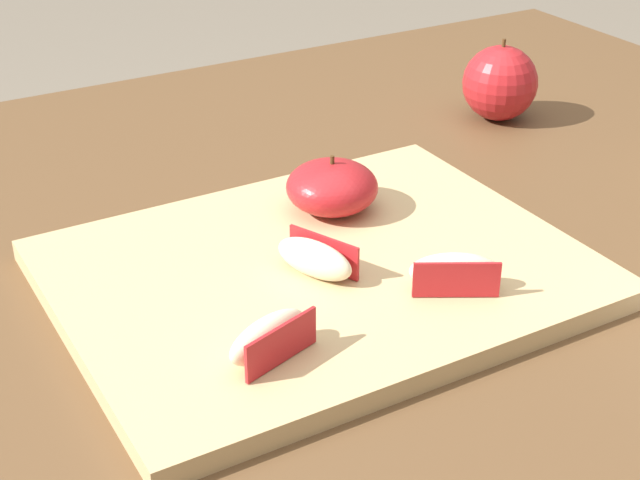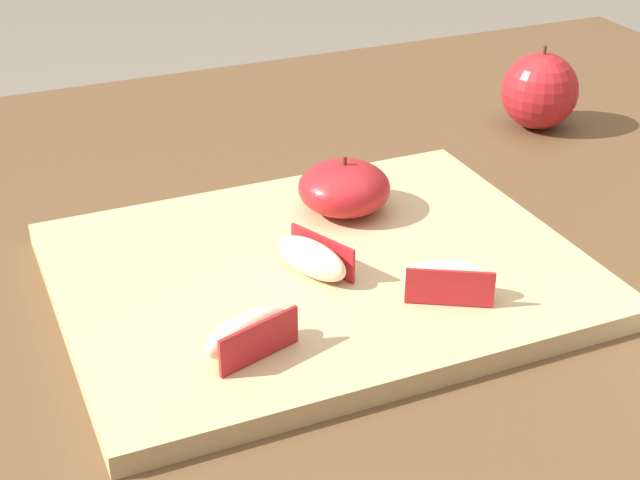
{
  "view_description": "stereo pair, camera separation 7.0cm",
  "coord_description": "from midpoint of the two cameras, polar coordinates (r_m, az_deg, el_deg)",
  "views": [
    {
      "loc": [
        -0.31,
        -0.61,
        1.13
      ],
      "look_at": [
        -0.01,
        -0.07,
        0.79
      ],
      "focal_mm": 52.99,
      "sensor_mm": 36.0,
      "label": 1
    },
    {
      "loc": [
        -0.25,
        -0.64,
        1.13
      ],
      "look_at": [
        -0.01,
        -0.07,
        0.79
      ],
      "focal_mm": 52.99,
      "sensor_mm": 36.0,
      "label": 2
    }
  ],
  "objects": [
    {
      "name": "dining_table",
      "position": [
        0.83,
        0.84,
        -6.14
      ],
      "size": [
        1.31,
        0.89,
        0.76
      ],
      "color": "brown",
      "rests_on": "ground_plane"
    },
    {
      "name": "cutting_board",
      "position": [
        0.72,
        2.81,
        -2.06
      ],
      "size": [
        0.39,
        0.3,
        0.02
      ],
      "color": "tan",
      "rests_on": "dining_table"
    },
    {
      "name": "apple_half_skin_up",
      "position": [
        0.78,
        3.98,
        3.17
      ],
      "size": [
        0.08,
        0.08,
        0.05
      ],
      "color": "#B21E23",
      "rests_on": "cutting_board"
    },
    {
      "name": "apple_wedge_near_knife",
      "position": [
        0.68,
        10.8,
        -2.46
      ],
      "size": [
        0.07,
        0.05,
        0.03
      ],
      "color": "beige",
      "rests_on": "cutting_board"
    },
    {
      "name": "apple_wedge_front",
      "position": [
        0.61,
        -1.0,
        -5.78
      ],
      "size": [
        0.07,
        0.04,
        0.03
      ],
      "color": "beige",
      "rests_on": "cutting_board"
    },
    {
      "name": "apple_wedge_middle",
      "position": [
        0.69,
        2.46,
        -1.17
      ],
      "size": [
        0.05,
        0.07,
        0.03
      ],
      "color": "beige",
      "rests_on": "cutting_board"
    },
    {
      "name": "whole_apple_crimson",
      "position": [
        1.02,
        15.09,
        8.65
      ],
      "size": [
        0.08,
        0.08,
        0.09
      ],
      "color": "#B21E23",
      "rests_on": "dining_table"
    }
  ]
}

